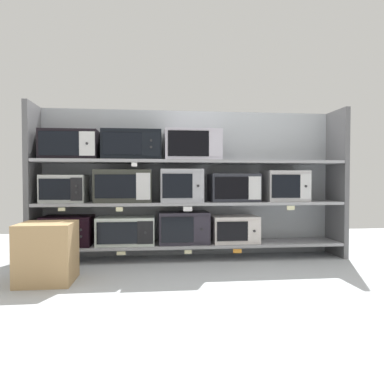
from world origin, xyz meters
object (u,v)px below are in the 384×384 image
(shipping_carton, at_px, (47,252))
(microwave_3, at_px, (235,229))
(microwave_1, at_px, (126,230))
(microwave_2, at_px, (184,227))
(microwave_0, at_px, (68,231))
(microwave_8, at_px, (285,186))
(microwave_9, at_px, (71,145))
(microwave_5, at_px, (124,186))
(microwave_6, at_px, (181,186))
(microwave_7, at_px, (233,188))
(microwave_4, at_px, (65,189))
(microwave_11, at_px, (192,146))
(microwave_10, at_px, (132,146))

(shipping_carton, bearing_deg, microwave_3, 23.69)
(microwave_1, height_order, shipping_carton, shipping_carton)
(microwave_2, bearing_deg, microwave_0, 179.99)
(microwave_1, height_order, microwave_8, microwave_8)
(microwave_1, xyz_separation_m, microwave_9, (-0.53, -0.00, 0.85))
(microwave_5, xyz_separation_m, microwave_6, (0.58, -0.00, 0.00))
(microwave_5, height_order, shipping_carton, microwave_5)
(microwave_0, bearing_deg, microwave_7, -0.00)
(microwave_3, xyz_separation_m, microwave_4, (-1.72, -0.00, 0.42))
(microwave_8, bearing_deg, microwave_4, -180.00)
(microwave_0, xyz_separation_m, microwave_2, (1.15, -0.00, 0.02))
(microwave_2, distance_m, microwave_8, 1.15)
(microwave_4, bearing_deg, microwave_3, 0.00)
(microwave_4, distance_m, microwave_7, 1.70)
(microwave_8, distance_m, microwave_11, 1.07)
(microwave_0, bearing_deg, microwave_11, -0.02)
(microwave_0, height_order, microwave_7, microwave_7)
(microwave_0, xyz_separation_m, microwave_1, (0.57, -0.00, -0.01))
(microwave_3, xyz_separation_m, microwave_9, (-1.65, -0.00, 0.85))
(microwave_0, distance_m, microwave_4, 0.42)
(microwave_1, distance_m, microwave_7, 1.19)
(microwave_8, bearing_deg, microwave_3, 179.99)
(microwave_10, bearing_deg, microwave_7, -0.01)
(microwave_0, bearing_deg, microwave_1, -0.02)
(microwave_4, distance_m, microwave_11, 1.35)
(microwave_11, bearing_deg, microwave_3, 0.05)
(microwave_3, relative_size, microwave_11, 0.83)
(microwave_9, relative_size, shipping_carton, 1.15)
(microwave_5, relative_size, microwave_10, 0.96)
(microwave_0, xyz_separation_m, microwave_4, (-0.03, -0.00, 0.41))
(microwave_10, bearing_deg, microwave_1, -179.85)
(microwave_0, xyz_separation_m, microwave_5, (0.55, 0.00, 0.44))
(microwave_5, xyz_separation_m, shipping_carton, (-0.54, -0.74, -0.51))
(microwave_6, distance_m, microwave_7, 0.55)
(microwave_3, bearing_deg, microwave_2, -179.98)
(microwave_0, xyz_separation_m, microwave_11, (1.25, -0.00, 0.85))
(microwave_2, xyz_separation_m, microwave_5, (-0.60, 0.00, 0.43))
(microwave_3, xyz_separation_m, microwave_5, (-1.14, 0.00, 0.45))
(microwave_2, height_order, microwave_4, microwave_4)
(microwave_4, height_order, shipping_carton, microwave_4)
(microwave_1, relative_size, microwave_9, 1.05)
(microwave_5, bearing_deg, microwave_10, -0.07)
(microwave_1, xyz_separation_m, microwave_11, (0.68, -0.00, 0.86))
(microwave_2, bearing_deg, microwave_9, -179.99)
(microwave_5, bearing_deg, microwave_9, -179.96)
(microwave_1, height_order, microwave_5, microwave_5)
(microwave_4, height_order, microwave_11, microwave_11)
(microwave_7, height_order, microwave_10, microwave_10)
(microwave_4, xyz_separation_m, microwave_9, (0.06, -0.00, 0.43))
(microwave_1, bearing_deg, shipping_carton, -127.23)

